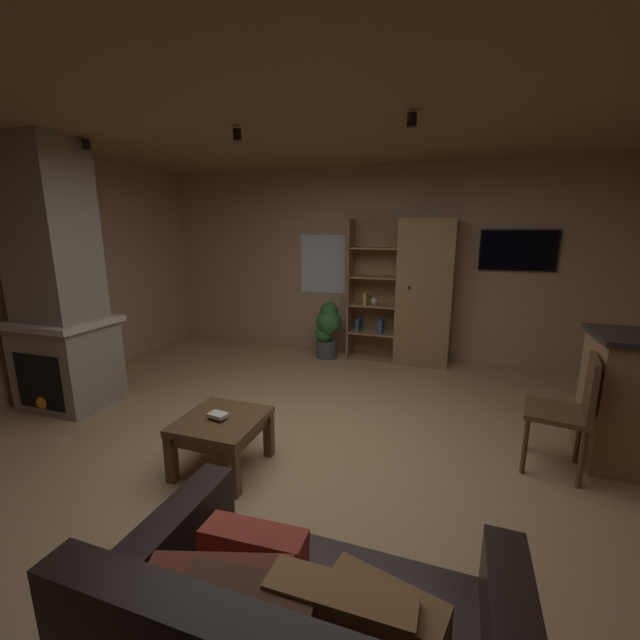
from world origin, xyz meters
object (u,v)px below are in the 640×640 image
Objects in this scene: wall_mounted_tv at (518,250)px; coffee_table at (222,428)px; table_book_1 at (218,415)px; dining_chair at (570,406)px; bookshelf_cabinet at (417,294)px; stone_fireplace at (57,292)px; potted_floor_plant at (328,328)px; table_book_0 at (217,416)px.

coffee_table is at bearing -125.55° from wall_mounted_tv.
wall_mounted_tv reaches higher than table_book_1.
table_book_1 is at bearing -161.87° from dining_chair.
bookshelf_cabinet is at bearing 69.53° from coffee_table.
table_book_1 is (-0.01, -0.03, 0.12)m from coffee_table.
stone_fireplace reaches higher than dining_chair.
stone_fireplace reaches higher than potted_floor_plant.
bookshelf_cabinet is 3.10× the size of coffee_table.
bookshelf_cabinet is 3.30m from coffee_table.
stone_fireplace is 2.91× the size of wall_mounted_tv.
bookshelf_cabinet reaches higher than potted_floor_plant.
stone_fireplace reaches higher than table_book_0.
potted_floor_plant is (-0.06, 2.86, 0.10)m from coffee_table.
wall_mounted_tv reaches higher than potted_floor_plant.
stone_fireplace is 5.24m from wall_mounted_tv.
bookshelf_cabinet reaches higher than table_book_0.
table_book_0 is 4.16m from wall_mounted_tv.
bookshelf_cabinet is 1.31m from potted_floor_plant.
wall_mounted_tv is (2.33, 3.27, 1.08)m from table_book_1.
stone_fireplace is 4.22× the size of coffee_table.
bookshelf_cabinet is 18.41× the size of table_book_0.
stone_fireplace is at bearing -148.71° from wall_mounted_tv.
coffee_table is (2.15, -0.53, -0.86)m from stone_fireplace.
table_book_0 is 2.62m from dining_chair.
stone_fireplace is 25.07× the size of table_book_0.
table_book_0 is (2.11, -0.53, -0.76)m from stone_fireplace.
dining_chair is 3.27m from potted_floor_plant.
table_book_1 is (2.14, -0.55, -0.73)m from stone_fireplace.
table_book_0 is at bearing -162.63° from dining_chair.
potted_floor_plant reaches higher than table_book_0.
bookshelf_cabinet is 2.65m from dining_chair.
dining_chair is (2.50, 0.78, 0.10)m from table_book_0.
bookshelf_cabinet is 2.10× the size of dining_chair.
table_book_1 is at bearing -110.46° from bookshelf_cabinet.
potted_floor_plant is (-0.02, 2.86, 0.00)m from table_book_0.
dining_chair is at bearing 17.37° from table_book_0.
table_book_0 is at bearing 132.90° from table_book_1.
table_book_1 is (-1.14, -3.06, -0.50)m from bookshelf_cabinet.
table_book_1 is 0.17× the size of potted_floor_plant.
potted_floor_plant is at bearing 140.61° from dining_chair.
potted_floor_plant is 0.89× the size of wall_mounted_tv.
wall_mounted_tv reaches higher than dining_chair.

